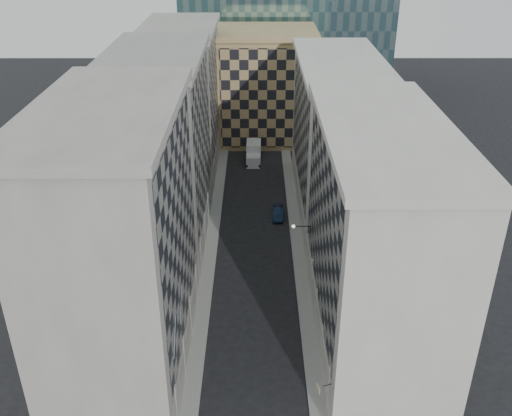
{
  "coord_description": "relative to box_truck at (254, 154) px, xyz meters",
  "views": [
    {
      "loc": [
        0.15,
        -29.17,
        36.19
      ],
      "look_at": [
        0.18,
        13.6,
        13.85
      ],
      "focal_mm": 40.0,
      "sensor_mm": 36.0,
      "label": 1
    }
  ],
  "objects": [
    {
      "name": "sidewalk_east",
      "position": [
        5.44,
        -26.56,
        -1.27
      ],
      "size": [
        1.5,
        100.0,
        0.15
      ],
      "primitive_type": "cube",
      "color": "gray",
      "rests_on": "ground"
    },
    {
      "name": "bldg_left_a",
      "position": [
        -10.69,
        -45.56,
        10.48
      ],
      "size": [
        10.8,
        22.8,
        23.7
      ],
      "color": "gray",
      "rests_on": "ground"
    },
    {
      "name": "sidewalk_west",
      "position": [
        -5.06,
        -26.56,
        -1.27
      ],
      "size": [
        1.5,
        100.0,
        0.15
      ],
      "primitive_type": "cube",
      "color": "gray",
      "rests_on": "ground"
    },
    {
      "name": "shop_sign",
      "position": [
        5.16,
        -53.56,
        2.49
      ],
      "size": [
        1.19,
        0.62,
        0.71
      ],
      "rotation": [
        0.0,
        0.0,
        0.35
      ],
      "color": "black",
      "rests_on": "ground"
    },
    {
      "name": "box_truck",
      "position": [
        0.0,
        0.0,
        0.0
      ],
      "size": [
        2.4,
        5.69,
        3.1
      ],
      "rotation": [
        0.0,
        0.0,
        -0.02
      ],
      "color": "silver",
      "rests_on": "ground"
    },
    {
      "name": "tan_block",
      "position": [
        2.19,
        11.34,
        8.09
      ],
      "size": [
        16.8,
        14.8,
        18.8
      ],
      "color": "#A48957",
      "rests_on": "ground"
    },
    {
      "name": "bldg_left_c",
      "position": [
        -10.69,
        -1.56,
        9.48
      ],
      "size": [
        10.8,
        22.8,
        21.7
      ],
      "color": "gray",
      "rests_on": "ground"
    },
    {
      "name": "flagpoles_left",
      "position": [
        -5.71,
        -50.56,
        6.65
      ],
      "size": [
        0.1,
        6.33,
        2.33
      ],
      "color": "gray",
      "rests_on": "ground"
    },
    {
      "name": "bracket_lamp",
      "position": [
        4.57,
        -32.56,
        4.85
      ],
      "size": [
        1.98,
        0.36,
        0.36
      ],
      "color": "black",
      "rests_on": "ground"
    },
    {
      "name": "bldg_right_a",
      "position": [
        11.07,
        -41.56,
        8.97
      ],
      "size": [
        10.8,
        26.8,
        20.7
      ],
      "color": "#BAB6AA",
      "rests_on": "ground"
    },
    {
      "name": "dark_car",
      "position": [
        3.31,
        -19.15,
        -0.69
      ],
      "size": [
        1.51,
        4.01,
        1.31
      ],
      "primitive_type": "imported",
      "rotation": [
        0.0,
        0.0,
        -0.03
      ],
      "color": "#0F1E38",
      "rests_on": "ground"
    },
    {
      "name": "bldg_left_b",
      "position": [
        -10.69,
        -23.56,
        9.98
      ],
      "size": [
        10.8,
        22.8,
        22.7
      ],
      "color": "gray",
      "rests_on": "ground"
    },
    {
      "name": "bldg_right_b",
      "position": [
        11.08,
        -14.56,
        8.5
      ],
      "size": [
        10.8,
        28.8,
        19.7
      ],
      "color": "#BAB6AA",
      "rests_on": "ground"
    }
  ]
}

